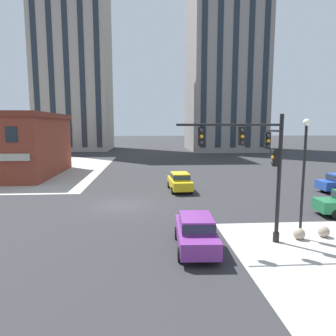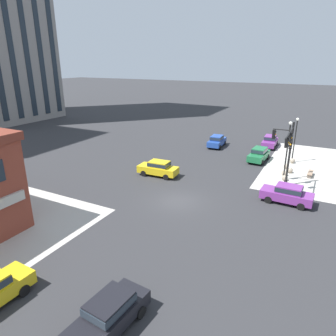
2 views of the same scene
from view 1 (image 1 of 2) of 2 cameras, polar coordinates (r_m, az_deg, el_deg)
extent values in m
plane|color=#2D2D30|center=(23.64, -8.50, -6.79)|extent=(320.00, 320.00, 0.00)
cylinder|color=black|center=(17.12, 19.43, -12.03)|extent=(0.32, 0.32, 0.50)
cylinder|color=black|center=(16.37, 19.91, -2.05)|extent=(0.20, 0.20, 6.52)
cylinder|color=black|center=(15.27, 11.38, 7.88)|extent=(5.18, 0.12, 0.12)
cylinder|color=black|center=(16.97, 19.07, 6.57)|extent=(0.11, 1.80, 0.11)
cube|color=black|center=(15.45, 13.47, 5.77)|extent=(0.28, 0.28, 0.90)
sphere|color=#282828|center=(15.29, 13.69, 6.80)|extent=(0.18, 0.18, 0.18)
sphere|color=orange|center=(15.29, 13.65, 5.75)|extent=(0.18, 0.18, 0.18)
sphere|color=#282828|center=(15.31, 13.62, 4.70)|extent=(0.18, 0.18, 0.18)
cube|color=black|center=(14.97, 6.13, 5.89)|extent=(0.28, 0.28, 0.90)
sphere|color=#282828|center=(14.81, 6.26, 6.95)|extent=(0.18, 0.18, 0.18)
sphere|color=orange|center=(14.82, 6.24, 5.86)|extent=(0.18, 0.18, 0.18)
sphere|color=#282828|center=(14.83, 6.23, 4.78)|extent=(0.18, 0.18, 0.18)
cube|color=black|center=(16.14, 19.45, 1.88)|extent=(0.28, 0.28, 0.90)
sphere|color=#282828|center=(16.05, 18.97, 2.88)|extent=(0.18, 0.18, 0.18)
sphere|color=orange|center=(16.08, 18.92, 1.89)|extent=(0.18, 0.18, 0.18)
sphere|color=#282828|center=(16.11, 18.88, 0.90)|extent=(0.18, 0.18, 0.18)
cube|color=black|center=(17.73, 17.98, 4.88)|extent=(0.28, 0.28, 0.90)
sphere|color=#282828|center=(17.57, 18.22, 5.76)|extent=(0.18, 0.18, 0.18)
sphere|color=orange|center=(17.58, 18.18, 4.85)|extent=(0.18, 0.18, 0.18)
sphere|color=#282828|center=(17.59, 18.14, 3.94)|extent=(0.18, 0.18, 0.18)
sphere|color=gray|center=(17.89, 23.19, -11.17)|extent=(0.61, 0.61, 0.61)
sphere|color=gray|center=(18.80, 26.95, -10.47)|extent=(0.61, 0.61, 0.61)
cylinder|color=black|center=(17.43, 23.79, -2.65)|extent=(0.14, 0.14, 5.93)
sphere|color=white|center=(17.18, 24.38, 7.74)|extent=(0.36, 0.36, 0.36)
cylinder|color=black|center=(31.68, 26.84, -3.22)|extent=(0.65, 0.25, 0.64)
cylinder|color=black|center=(30.33, 28.58, -3.80)|extent=(0.65, 0.25, 0.64)
cube|color=gold|center=(28.30, 2.19, -2.82)|extent=(1.99, 4.49, 0.76)
cube|color=gold|center=(28.04, 2.25, -1.51)|extent=(1.61, 2.19, 0.60)
cube|color=#232D38|center=(28.04, 2.25, -1.51)|extent=(1.65, 2.28, 0.40)
cylinder|color=black|center=(29.58, 0.17, -3.10)|extent=(0.25, 0.65, 0.64)
cylinder|color=black|center=(29.83, 3.36, -3.02)|extent=(0.25, 0.65, 0.64)
cylinder|color=black|center=(26.93, 0.89, -4.19)|extent=(0.25, 0.65, 0.64)
cylinder|color=black|center=(27.20, 4.39, -4.09)|extent=(0.25, 0.65, 0.64)
cylinder|color=black|center=(22.53, 28.82, -7.59)|extent=(0.65, 0.26, 0.64)
cylinder|color=black|center=(23.96, 26.88, -6.58)|extent=(0.65, 0.26, 0.64)
cube|color=#7A3389|center=(15.25, 5.17, -12.28)|extent=(1.96, 4.47, 0.76)
cube|color=#7A3389|center=(14.89, 5.27, -10.02)|extent=(1.59, 2.18, 0.60)
cube|color=#232D38|center=(14.89, 5.27, -10.02)|extent=(1.63, 2.27, 0.40)
cylinder|color=black|center=(16.59, 1.68, -11.96)|extent=(0.25, 0.65, 0.64)
cylinder|color=black|center=(16.76, 7.52, -11.82)|extent=(0.25, 0.65, 0.64)
cylinder|color=black|center=(14.06, 2.29, -15.72)|extent=(0.25, 0.65, 0.64)
cylinder|color=black|center=(14.26, 9.26, -15.48)|extent=(0.25, 0.65, 0.64)
cube|color=#1E2833|center=(33.45, -27.11, 5.57)|extent=(1.10, 0.08, 1.50)
cube|color=gray|center=(82.00, 10.56, 26.29)|extent=(16.51, 19.60, 64.08)
cube|color=#9E998E|center=(83.37, -17.20, 22.31)|extent=(16.70, 15.54, 54.44)
cube|color=#1E2833|center=(77.84, -23.84, 23.09)|extent=(1.20, 0.10, 52.26)
cube|color=#1E2833|center=(76.87, -21.29, 23.42)|extent=(1.20, 0.10, 52.26)
cube|color=#1E2833|center=(76.03, -18.66, 23.72)|extent=(1.20, 0.10, 52.26)
cube|color=#1E2833|center=(75.33, -15.97, 23.98)|extent=(1.20, 0.10, 52.26)
cube|color=#1E2833|center=(74.78, -13.23, 24.19)|extent=(1.20, 0.10, 52.26)
camera|label=2|loc=(27.98, -69.83, 15.48)|focal=32.67mm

